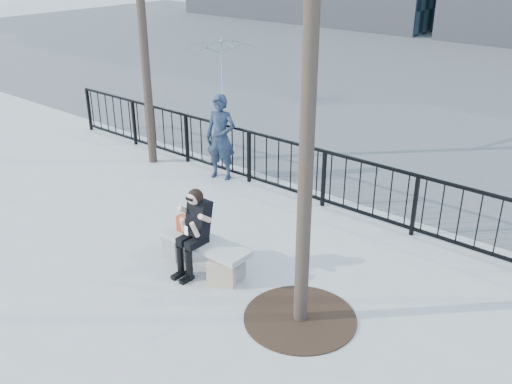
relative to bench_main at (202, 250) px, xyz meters
The scene contains 9 objects.
ground 0.30m from the bench_main, ahead, with size 120.00×120.00×0.00m, color gray.
railing 3.01m from the bench_main, 90.00° to the left, with size 14.00×0.06×1.10m.
tree_grate 1.92m from the bench_main, ahead, with size 1.50×1.50×0.02m, color black.
bench_main is the anchor object (origin of this frame).
seated_woman 0.40m from the bench_main, 90.00° to the right, with size 0.50×0.64×1.34m.
handbag 0.46m from the bench_main, behind, with size 0.30×0.14×0.25m, color #AA3315.
shopping_bag 0.60m from the bench_main, 18.06° to the right, with size 0.40×0.15×0.37m, color beige.
standing_man 3.60m from the bench_main, 127.94° to the left, with size 0.64×0.42×1.76m, color black.
vendor_umbrella 9.40m from the bench_main, 130.93° to the left, with size 2.13×2.18×1.96m, color yellow.
Camera 1 is at (5.39, -5.24, 4.63)m, focal length 40.00 mm.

